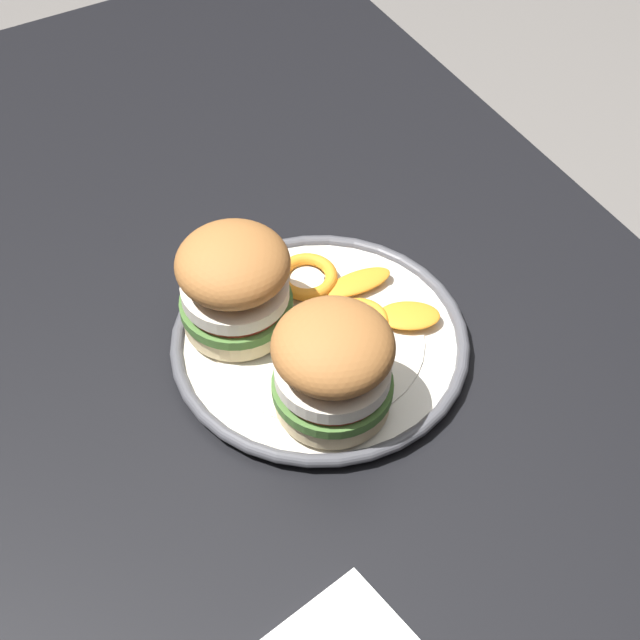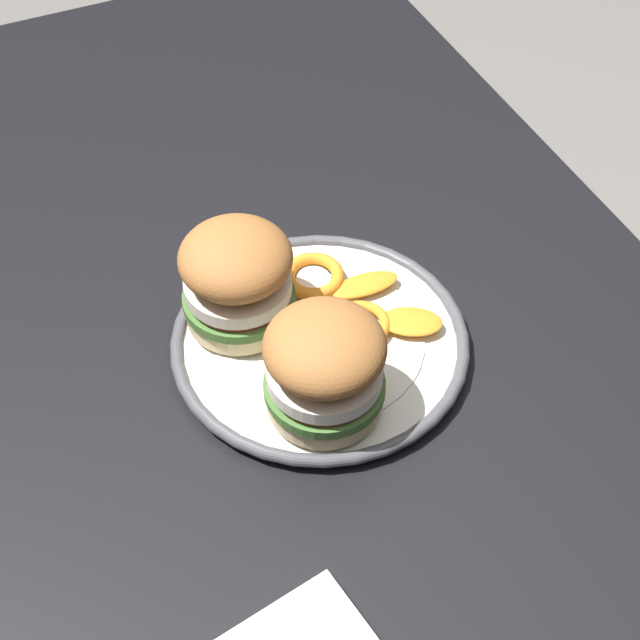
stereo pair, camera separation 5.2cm
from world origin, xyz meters
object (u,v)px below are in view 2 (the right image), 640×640
sandwich_half_left (325,366)px  sandwich_half_right (239,280)px  dinner_plate (320,342)px  dining_table (253,396)px

sandwich_half_left → sandwich_half_right: 0.12m
dinner_plate → sandwich_half_left: bearing=-21.5°
sandwich_half_left → sandwich_half_right: same height
sandwich_half_left → dining_table: bearing=-169.3°
dinner_plate → sandwich_half_right: bearing=-131.2°
dining_table → sandwich_half_right: size_ratio=8.87×
dining_table → dinner_plate: size_ratio=4.48×
dinner_plate → sandwich_half_right: 0.10m
dining_table → sandwich_half_left: bearing=10.7°
dining_table → dinner_plate: bearing=43.4°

